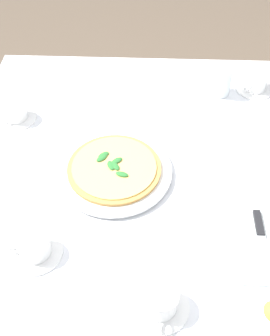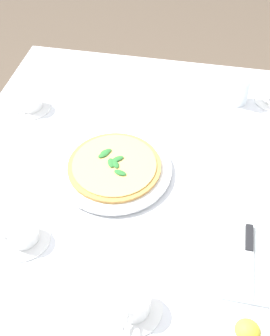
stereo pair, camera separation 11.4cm
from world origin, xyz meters
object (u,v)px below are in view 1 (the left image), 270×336
at_px(coffee_cup_far_right, 256,82).
at_px(napkin_folded, 260,243).
at_px(coffee_cup_near_right, 161,301).
at_px(coffee_cup_center_back, 34,247).
at_px(pizza_plate, 114,171).
at_px(coffee_cup_left_edge, 14,112).
at_px(water_glass_near_left, 221,82).
at_px(pizza, 114,168).
at_px(dinner_knife, 262,241).

distance_m(coffee_cup_far_right, napkin_folded, 0.64).
xyz_separation_m(coffee_cup_near_right, coffee_cup_center_back, (-0.12, -0.30, -0.00)).
relative_size(pizza_plate, coffee_cup_left_edge, 2.51).
distance_m(coffee_cup_near_right, coffee_cup_left_edge, 0.77).
bearing_deg(water_glass_near_left, coffee_cup_far_right, 100.50).
bearing_deg(pizza_plate, water_glass_near_left, 139.56).
relative_size(coffee_cup_far_right, water_glass_near_left, 1.29).
relative_size(water_glass_near_left, napkin_folded, 0.46).
xyz_separation_m(pizza, napkin_folded, (0.22, 0.37, -0.01)).
bearing_deg(pizza_plate, coffee_cup_center_back, -32.89).
relative_size(pizza_plate, dinner_knife, 1.67).
relative_size(coffee_cup_center_back, coffee_cup_far_right, 1.02).
bearing_deg(coffee_cup_left_edge, dinner_knife, 57.74).
relative_size(coffee_cup_far_right, coffee_cup_left_edge, 1.00).
height_order(coffee_cup_center_back, coffee_cup_far_right, coffee_cup_far_right).
relative_size(pizza, coffee_cup_center_back, 2.00).
bearing_deg(coffee_cup_far_right, coffee_cup_left_edge, -76.56).
bearing_deg(pizza, coffee_cup_far_right, 132.11).
distance_m(coffee_cup_near_right, coffee_cup_far_right, 0.87).
xyz_separation_m(pizza_plate, pizza, (-0.00, -0.00, 0.01)).
bearing_deg(dinner_knife, coffee_cup_left_edge, -121.67).
relative_size(coffee_cup_far_right, dinner_knife, 0.67).
distance_m(pizza_plate, pizza, 0.01).
xyz_separation_m(coffee_cup_center_back, napkin_folded, (-0.04, 0.54, -0.02)).
height_order(coffee_cup_left_edge, water_glass_near_left, water_glass_near_left).
distance_m(water_glass_near_left, napkin_folded, 0.62).
bearing_deg(coffee_cup_left_edge, napkin_folded, 57.90).
height_order(coffee_cup_near_right, napkin_folded, coffee_cup_near_right).
bearing_deg(napkin_folded, coffee_cup_center_back, -84.79).
distance_m(pizza_plate, coffee_cup_near_right, 0.41).
distance_m(coffee_cup_left_edge, dinner_knife, 0.84).
relative_size(napkin_folded, dinner_knife, 1.13).
bearing_deg(coffee_cup_far_right, pizza_plate, -47.86).
distance_m(coffee_cup_near_right, coffee_cup_center_back, 0.32).
bearing_deg(dinner_knife, coffee_cup_center_back, -85.14).
xyz_separation_m(pizza, coffee_cup_near_right, (0.39, 0.13, 0.00)).
xyz_separation_m(coffee_cup_left_edge, napkin_folded, (0.45, 0.71, -0.02)).
xyz_separation_m(water_glass_near_left, dinner_knife, (0.62, 0.04, -0.02)).
xyz_separation_m(coffee_cup_near_right, coffee_cup_left_edge, (-0.61, -0.47, -0.00)).
bearing_deg(coffee_cup_center_back, pizza, 147.16).
bearing_deg(coffee_cup_center_back, napkin_folded, 94.56).
bearing_deg(water_glass_near_left, dinner_knife, 3.57).
xyz_separation_m(pizza, coffee_cup_center_back, (0.26, -0.17, 0.00)).
height_order(coffee_cup_near_right, coffee_cup_left_edge, same).
bearing_deg(coffee_cup_center_back, coffee_cup_far_right, 137.16).
distance_m(pizza_plate, coffee_cup_center_back, 0.31).
xyz_separation_m(pizza, water_glass_near_left, (-0.39, 0.34, 0.02)).
relative_size(coffee_cup_center_back, napkin_folded, 0.60).
xyz_separation_m(pizza_plate, dinner_knife, (0.22, 0.37, 0.01)).
height_order(pizza_plate, dinner_knife, dinner_knife).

